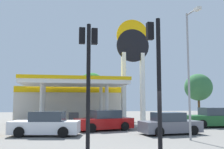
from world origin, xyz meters
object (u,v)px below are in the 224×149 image
object	(u,v)px
traffic_signal_1	(159,123)
car_1	(170,124)
car_5	(104,121)
car_3	(213,118)
traffic_signal_0	(88,122)
tree_1	(91,84)
corner_streetlamp	(190,63)
car_2	(46,125)
station_pole_sign	(133,58)
tree_2	(198,87)

from	to	relation	value
traffic_signal_1	car_1	bearing A→B (deg)	63.76
car_5	car_3	bearing A→B (deg)	3.39
traffic_signal_0	tree_1	world-z (taller)	tree_1
car_3	tree_1	xyz separation A→B (m)	(-8.72, 13.08, 3.64)
car_3	corner_streetlamp	distance (m)	9.30
car_3	traffic_signal_0	world-z (taller)	traffic_signal_0
car_1	car_2	distance (m)	8.08
station_pole_sign	car_1	xyz separation A→B (m)	(-0.24, -9.34, -6.01)
car_5	corner_streetlamp	bearing A→B (deg)	-56.97
car_5	traffic_signal_1	xyz separation A→B (m)	(-0.29, -11.52, 0.83)
car_3	car_5	bearing A→B (deg)	-176.61
car_3	car_2	bearing A→B (deg)	-168.66
car_5	tree_1	bearing A→B (deg)	87.05
car_1	car_3	distance (m)	6.63
station_pole_sign	car_3	world-z (taller)	station_pole_sign
traffic_signal_0	corner_streetlamp	world-z (taller)	corner_streetlamp
car_2	corner_streetlamp	world-z (taller)	corner_streetlamp
car_1	traffic_signal_0	bearing A→B (deg)	-130.45
car_1	car_2	size ratio (longest dim) A/B	0.91
station_pole_sign	car_2	distance (m)	13.22
car_2	car_5	world-z (taller)	car_2
traffic_signal_0	car_2	bearing A→B (deg)	102.07
traffic_signal_0	traffic_signal_1	distance (m)	2.37
station_pole_sign	car_3	size ratio (longest dim) A/B	2.31
car_3	car_5	xyz separation A→B (m)	(-9.42, -0.56, -0.05)
station_pole_sign	corner_streetlamp	bearing A→B (deg)	-91.06
car_3	car_1	bearing A→B (deg)	-146.77
car_2	traffic_signal_1	world-z (taller)	traffic_signal_1
tree_1	tree_2	size ratio (longest dim) A/B	0.97
car_3	traffic_signal_0	xyz separation A→B (m)	(-11.81, -10.98, 0.75)
station_pole_sign	car_5	distance (m)	9.58
car_1	car_3	bearing A→B (deg)	33.23
station_pole_sign	car_2	bearing A→B (deg)	-134.46
car_1	car_2	xyz separation A→B (m)	(-8.03, 0.91, 0.05)
station_pole_sign	traffic_signal_0	world-z (taller)	station_pole_sign
traffic_signal_0	car_1	bearing A→B (deg)	49.55
traffic_signal_1	corner_streetlamp	world-z (taller)	corner_streetlamp
car_3	tree_1	size ratio (longest dim) A/B	0.80
car_3	tree_1	bearing A→B (deg)	123.68
station_pole_sign	traffic_signal_1	world-z (taller)	station_pole_sign
car_2	tree_2	size ratio (longest dim) A/B	0.76
station_pole_sign	traffic_signal_0	bearing A→B (deg)	-111.29
tree_2	car_5	bearing A→B (deg)	-139.01
station_pole_sign	tree_2	xyz separation A→B (m)	(11.78, 7.54, -2.56)
car_5	tree_2	world-z (taller)	tree_2
station_pole_sign	corner_streetlamp	distance (m)	12.45
car_3	car_5	world-z (taller)	car_3
station_pole_sign	traffic_signal_1	distance (m)	19.03
corner_streetlamp	tree_2	bearing A→B (deg)	58.74
car_3	tree_1	world-z (taller)	tree_1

